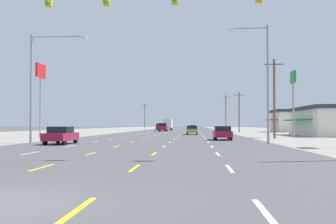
{
  "coord_description": "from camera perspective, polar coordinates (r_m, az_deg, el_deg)",
  "views": [
    {
      "loc": [
        3.95,
        -8.17,
        1.62
      ],
      "look_at": [
        -0.08,
        55.82,
        3.58
      ],
      "focal_mm": 44.0,
      "sensor_mm": 36.0,
      "label": 1
    }
  ],
  "objects": [
    {
      "name": "ground_plane",
      "position": [
        74.29,
        0.55,
        -3.0
      ],
      "size": [
        572.0,
        572.0,
        0.0
      ],
      "primitive_type": "plane",
      "color": "#4C4C4F"
    },
    {
      "name": "lot_apron_left",
      "position": [
        79.55,
        -17.57,
        -2.84
      ],
      "size": [
        28.0,
        440.0,
        0.01
      ],
      "primitive_type": "cube",
      "color": "gray",
      "rests_on": "ground"
    },
    {
      "name": "lot_apron_right",
      "position": [
        77.05,
        19.29,
        -2.86
      ],
      "size": [
        28.0,
        440.0,
        0.01
      ],
      "primitive_type": "cube",
      "color": "gray",
      "rests_on": "ground"
    },
    {
      "name": "lane_markings",
      "position": [
        112.75,
        1.6,
        -2.57
      ],
      "size": [
        10.64,
        227.6,
        0.01
      ],
      "color": "white",
      "rests_on": "ground"
    },
    {
      "name": "signal_span_wire",
      "position": [
        20.54,
        -7.73,
        9.82
      ],
      "size": [
        26.89,
        0.53,
        9.55
      ],
      "color": "brown",
      "rests_on": "ground"
    },
    {
      "name": "sedan_far_left_nearest",
      "position": [
        35.09,
        -14.61,
        -3.11
      ],
      "size": [
        1.8,
        4.5,
        1.46
      ],
      "color": "maroon",
      "rests_on": "ground"
    },
    {
      "name": "sedan_far_right_near",
      "position": [
        43.6,
        7.55,
        -2.87
      ],
      "size": [
        1.8,
        4.5,
        1.46
      ],
      "color": "maroon",
      "rests_on": "ground"
    },
    {
      "name": "sedan_inner_right_mid",
      "position": [
        66.13,
        3.36,
        -2.5
      ],
      "size": [
        1.8,
        4.5,
        1.46
      ],
      "color": "#B28C33",
      "rests_on": "ground"
    },
    {
      "name": "suv_inner_left_midfar",
      "position": [
        97.71,
        -0.7,
        -2.1
      ],
      "size": [
        1.98,
        4.9,
        1.98
      ],
      "color": "maroon",
      "rests_on": "ground"
    },
    {
      "name": "box_truck_inner_left_far",
      "position": [
        114.68,
        -0.04,
        -1.65
      ],
      "size": [
        2.4,
        7.2,
        3.23
      ],
      "color": "white",
      "rests_on": "ground"
    },
    {
      "name": "sedan_inner_right_farther",
      "position": [
        128.79,
        3.41,
        -2.13
      ],
      "size": [
        1.8,
        4.5,
        1.46
      ],
      "color": "black",
      "rests_on": "ground"
    },
    {
      "name": "suv_far_left_farthest",
      "position": [
        131.81,
        -1.2,
        -2.01
      ],
      "size": [
        1.98,
        4.9,
        1.98
      ],
      "color": "red",
      "rests_on": "ground"
    },
    {
      "name": "storefront_right_row_1",
      "position": [
        64.11,
        21.97,
        -1.18
      ],
      "size": [
        10.88,
        16.59,
        4.2
      ],
      "color": "silver",
      "rests_on": "ground"
    },
    {
      "name": "storefront_right_row_2",
      "position": [
        95.19,
        18.33,
        -1.16
      ],
      "size": [
        14.66,
        11.12,
        4.87
      ],
      "color": "silver",
      "rests_on": "ground"
    },
    {
      "name": "pole_sign_left_row_1",
      "position": [
        52.47,
        -17.23,
        4.3
      ],
      "size": [
        0.24,
        2.79,
        9.0
      ],
      "color": "gray",
      "rests_on": "ground"
    },
    {
      "name": "pole_sign_right_row_1",
      "position": [
        53.38,
        16.95,
        3.31
      ],
      "size": [
        0.24,
        2.12,
        8.25
      ],
      "color": "gray",
      "rests_on": "ground"
    },
    {
      "name": "streetlight_left_row_0",
      "position": [
        37.52,
        -17.62,
        4.45
      ],
      "size": [
        4.98,
        0.26,
        9.51
      ],
      "color": "gray",
      "rests_on": "ground"
    },
    {
      "name": "streetlight_right_row_0",
      "position": [
        35.5,
        13.19,
        4.88
      ],
      "size": [
        3.41,
        0.26,
        10.01
      ],
      "color": "gray",
      "rests_on": "ground"
    },
    {
      "name": "utility_pole_right_row_0",
      "position": [
        49.14,
        14.51,
        2.01
      ],
      "size": [
        2.2,
        0.26,
        9.21
      ],
      "color": "brown",
      "rests_on": "ground"
    },
    {
      "name": "utility_pole_right_row_1",
      "position": [
        85.94,
        9.82,
        0.09
      ],
      "size": [
        2.2,
        0.26,
        8.31
      ],
      "color": "brown",
      "rests_on": "ground"
    },
    {
      "name": "utility_pole_right_row_2",
      "position": [
        124.15,
        8.01,
        0.03
      ],
      "size": [
        2.2,
        0.26,
        10.47
      ],
      "color": "brown",
      "rests_on": "ground"
    },
    {
      "name": "utility_pole_left_row_3",
      "position": [
        155.29,
        -3.26,
        -0.53
      ],
      "size": [
        2.2,
        0.26,
        9.46
      ],
      "color": "brown",
      "rests_on": "ground"
    }
  ]
}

